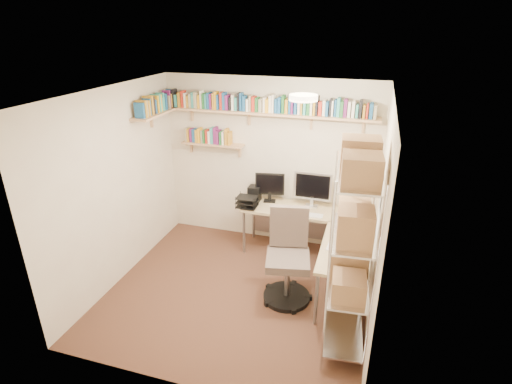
% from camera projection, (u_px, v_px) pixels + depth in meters
% --- Properties ---
extents(ground, '(3.20, 3.20, 0.00)m').
position_uv_depth(ground, '(238.00, 292.00, 5.11)').
color(ground, '#4A2E20').
rests_on(ground, ground).
extents(room_shell, '(3.24, 3.04, 2.52)m').
position_uv_depth(room_shell, '(236.00, 179.00, 4.50)').
color(room_shell, beige).
rests_on(room_shell, ground).
extents(wall_shelves, '(3.12, 1.09, 0.80)m').
position_uv_depth(wall_shelves, '(236.00, 112.00, 5.57)').
color(wall_shelves, tan).
rests_on(wall_shelves, ground).
extents(corner_desk, '(1.91, 1.82, 1.24)m').
position_uv_depth(corner_desk, '(307.00, 218.00, 5.48)').
color(corner_desk, tan).
rests_on(corner_desk, ground).
extents(office_chair, '(0.62, 0.62, 1.16)m').
position_uv_depth(office_chair, '(288.00, 262.00, 4.86)').
color(office_chair, black).
rests_on(office_chair, ground).
extents(wire_rack, '(0.50, 0.90, 2.22)m').
position_uv_depth(wire_rack, '(354.00, 228.00, 3.78)').
color(wire_rack, silver).
rests_on(wire_rack, ground).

